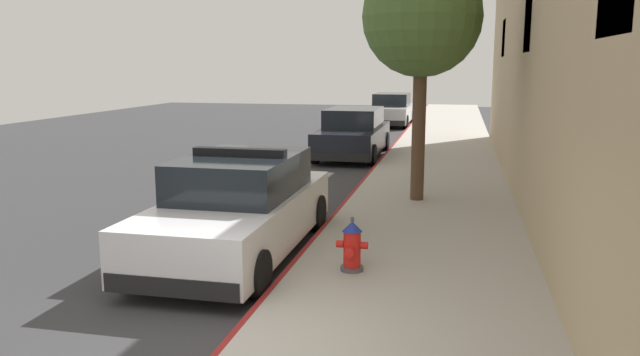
% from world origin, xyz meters
% --- Properties ---
extents(ground_plane, '(31.52, 60.00, 0.20)m').
position_xyz_m(ground_plane, '(-4.29, 10.00, -0.10)').
color(ground_plane, '#353538').
extents(sidewalk_pavement, '(3.43, 60.00, 0.14)m').
position_xyz_m(sidewalk_pavement, '(1.71, 10.00, 0.07)').
color(sidewalk_pavement, '#ADA89E').
rests_on(sidewalk_pavement, ground).
extents(curb_painted_edge, '(0.08, 60.00, 0.14)m').
position_xyz_m(curb_painted_edge, '(-0.04, 10.00, 0.07)').
color(curb_painted_edge, maroon).
rests_on(curb_painted_edge, ground).
extents(police_cruiser, '(1.94, 4.84, 1.68)m').
position_xyz_m(police_cruiser, '(-1.08, 3.50, 0.74)').
color(police_cruiser, white).
rests_on(police_cruiser, ground).
extents(parked_car_silver_ahead, '(1.94, 4.84, 1.56)m').
position_xyz_m(parked_car_silver_ahead, '(-1.12, 14.36, 0.74)').
color(parked_car_silver_ahead, black).
rests_on(parked_car_silver_ahead, ground).
extents(parked_car_dark_far, '(1.94, 4.84, 1.56)m').
position_xyz_m(parked_car_dark_far, '(-1.06, 25.25, 0.74)').
color(parked_car_dark_far, '#B2B5BA').
rests_on(parked_car_dark_far, ground).
extents(fire_hydrant, '(0.44, 0.40, 0.76)m').
position_xyz_m(fire_hydrant, '(0.85, 2.69, 0.49)').
color(fire_hydrant, '#4C4C51').
rests_on(fire_hydrant, sidewalk_pavement).
extents(street_tree, '(2.43, 2.43, 4.98)m').
position_xyz_m(street_tree, '(1.41, 7.56, 3.87)').
color(street_tree, brown).
rests_on(street_tree, sidewalk_pavement).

